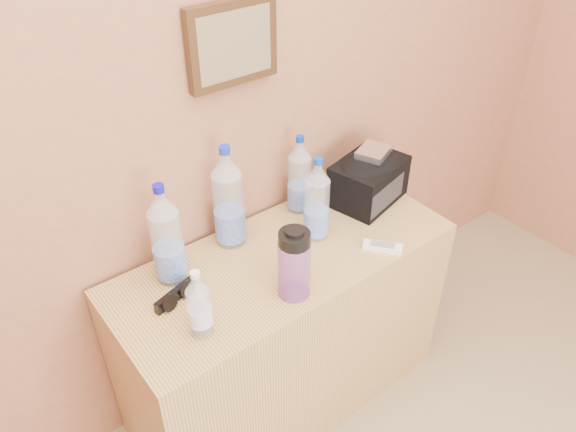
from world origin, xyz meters
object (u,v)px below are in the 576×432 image
object	(u,v)px
nalgene_bottle	(294,263)
pet_large_a	(167,239)
ac_remote	(383,247)
pet_large_b	(228,201)
pet_large_d	(317,203)
dresser	(284,331)
pet_large_c	(299,178)
foil_packet	(373,152)
pet_small	(199,307)
sunglasses	(175,295)
toiletry_bag	(368,179)

from	to	relation	value
nalgene_bottle	pet_large_a	bearing A→B (deg)	131.80
pet_large_a	ac_remote	size ratio (longest dim) A/B	2.63
nalgene_bottle	pet_large_b	bearing A→B (deg)	92.22
pet_large_b	nalgene_bottle	size ratio (longest dim) A/B	1.53
pet_large_b	pet_large_d	world-z (taller)	pet_large_b
dresser	pet_large_c	distance (m)	0.58
dresser	pet_large_a	xyz separation A→B (m)	(-0.34, 0.14, 0.53)
pet_large_a	foil_packet	xyz separation A→B (m)	(0.81, -0.06, 0.04)
pet_small	sunglasses	bearing A→B (deg)	89.41
dresser	nalgene_bottle	xyz separation A→B (m)	(-0.08, -0.16, 0.49)
pet_large_a	pet_large_c	xyz separation A→B (m)	(0.56, 0.04, -0.02)
dresser	nalgene_bottle	size ratio (longest dim) A/B	4.87
pet_large_a	pet_small	xyz separation A→B (m)	(-0.05, -0.26, -0.05)
ac_remote	toiletry_bag	size ratio (longest dim) A/B	0.49
dresser	foil_packet	bearing A→B (deg)	9.21
nalgene_bottle	toiletry_bag	size ratio (longest dim) A/B	0.89
pet_small	ac_remote	xyz separation A→B (m)	(0.68, -0.05, -0.09)
pet_large_a	pet_small	size ratio (longest dim) A/B	1.52
ac_remote	pet_large_c	bearing A→B (deg)	153.91
pet_large_b	sunglasses	size ratio (longest dim) A/B	2.43
pet_small	foil_packet	size ratio (longest dim) A/B	1.93
pet_large_d	toiletry_bag	xyz separation A→B (m)	(0.30, 0.05, -0.04)
pet_large_d	nalgene_bottle	distance (m)	0.30
pet_large_c	nalgene_bottle	size ratio (longest dim) A/B	1.24
pet_large_c	ac_remote	bearing A→B (deg)	-77.92
nalgene_bottle	dresser	bearing A→B (deg)	62.63
sunglasses	ac_remote	bearing A→B (deg)	-33.76
ac_remote	foil_packet	size ratio (longest dim) A/B	1.11
ac_remote	pet_large_a	bearing A→B (deg)	-154.61
dresser	ac_remote	distance (m)	0.51
pet_large_b	nalgene_bottle	world-z (taller)	pet_large_b
dresser	pet_large_a	size ratio (longest dim) A/B	3.38
nalgene_bottle	foil_packet	xyz separation A→B (m)	(0.55, 0.23, 0.08)
pet_large_a	toiletry_bag	size ratio (longest dim) A/B	1.28
pet_large_b	nalgene_bottle	distance (m)	0.34
pet_small	foil_packet	world-z (taller)	pet_small
pet_large_b	pet_large_a	bearing A→B (deg)	-170.84
pet_large_b	pet_small	size ratio (longest dim) A/B	1.61
dresser	sunglasses	world-z (taller)	sunglasses
pet_small	toiletry_bag	xyz separation A→B (m)	(0.84, 0.19, -0.01)
toiletry_bag	pet_large_a	bearing A→B (deg)	161.77
pet_large_d	nalgene_bottle	world-z (taller)	pet_large_d
pet_large_b	dresser	bearing A→B (deg)	-62.28
dresser	pet_large_a	distance (m)	0.64
pet_large_d	sunglasses	bearing A→B (deg)	178.16
pet_small	pet_large_c	bearing A→B (deg)	26.95
sunglasses	toiletry_bag	world-z (taller)	toiletry_bag
sunglasses	ac_remote	distance (m)	0.71
pet_large_a	toiletry_bag	xyz separation A→B (m)	(0.80, -0.07, -0.06)
dresser	pet_large_b	size ratio (longest dim) A/B	3.19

